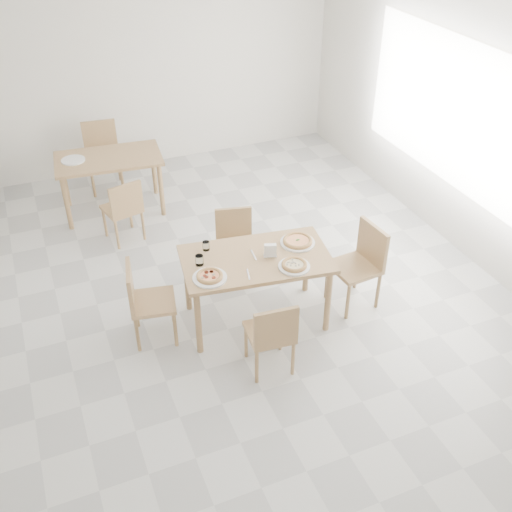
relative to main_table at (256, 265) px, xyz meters
name	(u,v)px	position (x,y,z in m)	size (l,w,h in m)	color
room	(457,114)	(2.66, 0.69, 0.84)	(7.28, 7.00, 7.00)	beige
main_table	(256,265)	(0.00, 0.00, 0.00)	(1.49, 0.98, 0.75)	tan
chair_south	(272,333)	(-0.15, -0.72, -0.20)	(0.43, 0.43, 0.79)	tan
chair_north	(235,240)	(0.08, 0.77, -0.20)	(0.47, 0.47, 0.79)	tan
chair_west	(144,298)	(-1.06, 0.15, -0.18)	(0.48, 0.48, 0.83)	tan
chair_east	(362,260)	(1.09, -0.13, -0.15)	(0.48, 0.48, 0.88)	tan
plate_margherita	(298,243)	(0.46, 0.07, 0.10)	(0.34, 0.34, 0.02)	white
plate_mushroom	(294,266)	(0.26, -0.28, 0.10)	(0.29, 0.29, 0.02)	white
plate_pepperoni	(210,278)	(-0.51, -0.14, 0.10)	(0.31, 0.31, 0.02)	white
pizza_margherita	(298,241)	(0.46, 0.07, 0.12)	(0.36, 0.36, 0.03)	#DEAE68
pizza_mushroom	(294,264)	(0.26, -0.28, 0.12)	(0.24, 0.24, 0.03)	#DEAE68
pizza_pepperoni	(210,276)	(-0.51, -0.14, 0.12)	(0.26, 0.26, 0.03)	#DEAE68
tumbler_a	(206,246)	(-0.39, 0.30, 0.14)	(0.07, 0.07, 0.09)	white
tumbler_b	(199,260)	(-0.52, 0.09, 0.14)	(0.08, 0.08, 0.10)	white
napkin_holder	(270,251)	(0.13, -0.04, 0.16)	(0.14, 0.10, 0.14)	silver
fork_a	(254,255)	(-0.01, 0.04, 0.09)	(0.02, 0.18, 0.01)	silver
fork_b	(248,274)	(-0.17, -0.22, 0.09)	(0.01, 0.16, 0.01)	silver
second_table	(109,165)	(-0.87, 2.68, -0.01)	(1.35, 0.85, 0.75)	tan
chair_back_s	(124,207)	(-0.88, 1.90, -0.20)	(0.48, 0.48, 0.80)	tan
chair_back_n	(102,151)	(-0.84, 3.39, -0.13)	(0.49, 0.49, 0.90)	tan
plate_empty	(73,160)	(-1.28, 2.74, 0.10)	(0.29, 0.29, 0.02)	white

